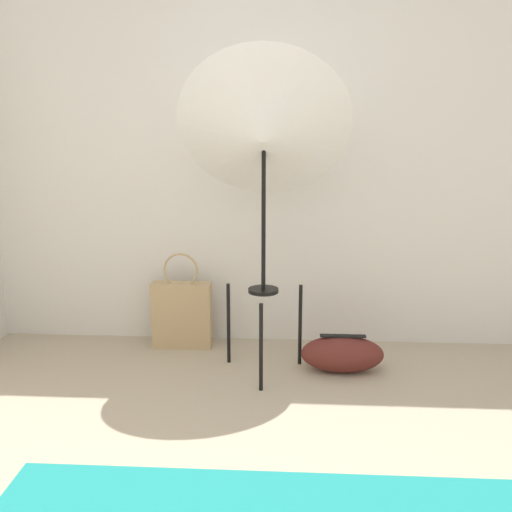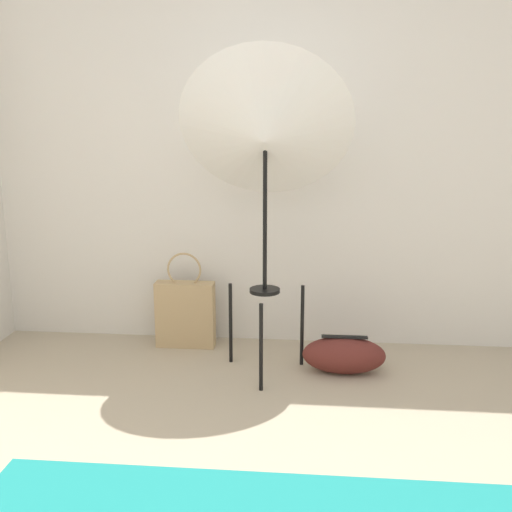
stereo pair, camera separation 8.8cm
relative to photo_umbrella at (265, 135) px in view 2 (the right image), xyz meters
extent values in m
cube|color=silver|center=(-0.02, 0.51, 0.03)|extent=(8.00, 0.05, 2.60)
cylinder|color=black|center=(0.00, -0.23, -1.04)|extent=(0.02, 0.02, 0.46)
cylinder|color=black|center=(-0.20, 0.12, -1.04)|extent=(0.02, 0.02, 0.46)
cylinder|color=black|center=(0.20, 0.12, -1.04)|extent=(0.02, 0.02, 0.46)
cylinder|color=black|center=(0.00, 0.00, -0.81)|extent=(0.16, 0.16, 0.02)
cylinder|color=black|center=(0.00, 0.00, -0.40)|extent=(0.02, 0.02, 0.82)
cone|color=white|center=(0.00, 0.00, 0.01)|extent=(0.90, 0.62, 0.83)
cube|color=tan|center=(-0.50, 0.33, -1.07)|extent=(0.35, 0.10, 0.40)
torus|color=tan|center=(-0.50, 0.33, -0.79)|extent=(0.21, 0.01, 0.21)
ellipsoid|color=#5B231E|center=(0.43, 0.02, -1.16)|extent=(0.45, 0.20, 0.20)
cube|color=black|center=(0.43, 0.02, -1.06)|extent=(0.25, 0.04, 0.01)
camera|label=1|loc=(0.14, -3.04, 0.09)|focal=42.00mm
camera|label=2|loc=(0.23, -3.03, 0.09)|focal=42.00mm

